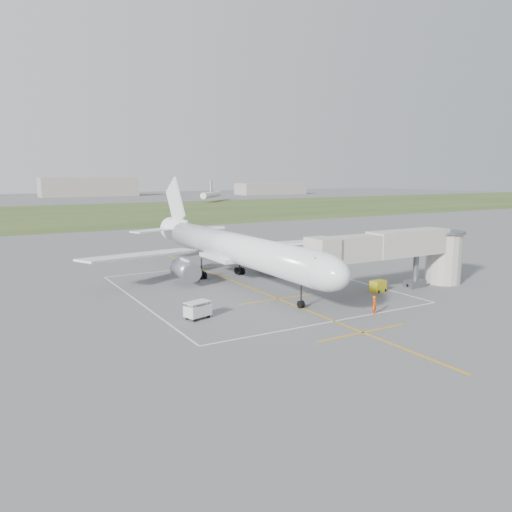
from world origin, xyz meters
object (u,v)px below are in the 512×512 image
airliner (233,248)px  ramp_worker_wing (198,276)px  ramp_worker_nose (374,305)px  jet_bridge (404,251)px  gpu_unit (378,286)px  baggage_cart (198,310)px

airliner → ramp_worker_wing: bearing=152.1°
ramp_worker_nose → ramp_worker_wing: (-9.07, 23.13, -0.16)m
jet_bridge → gpu_unit: (-3.48, 0.45, -4.07)m
airliner → gpu_unit: bearing=-48.4°
ramp_worker_nose → ramp_worker_wing: size_ratio=1.20×
gpu_unit → baggage_cart: baggage_cart is taller
airliner → ramp_worker_nose: airliner is taller
gpu_unit → ramp_worker_wing: ramp_worker_wing is taller
baggage_cart → ramp_worker_wing: bearing=48.8°
gpu_unit → ramp_worker_wing: (-16.39, 16.00, 0.12)m
airliner → baggage_cart: (-10.93, -13.43, -3.52)m
jet_bridge → baggage_cart: jet_bridge is taller
airliner → ramp_worker_nose: (4.93, -20.93, -3.44)m
gpu_unit → baggage_cart: 23.18m
jet_bridge → gpu_unit: bearing=172.7°
jet_bridge → ramp_worker_nose: bearing=-148.2°
gpu_unit → ramp_worker_nose: ramp_worker_nose is taller
jet_bridge → gpu_unit: size_ratio=11.83×
ramp_worker_nose → ramp_worker_wing: ramp_worker_nose is taller
ramp_worker_wing → jet_bridge: bearing=-163.0°
ramp_worker_wing → baggage_cart: bearing=123.1°
baggage_cart → airliner: bearing=33.2°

